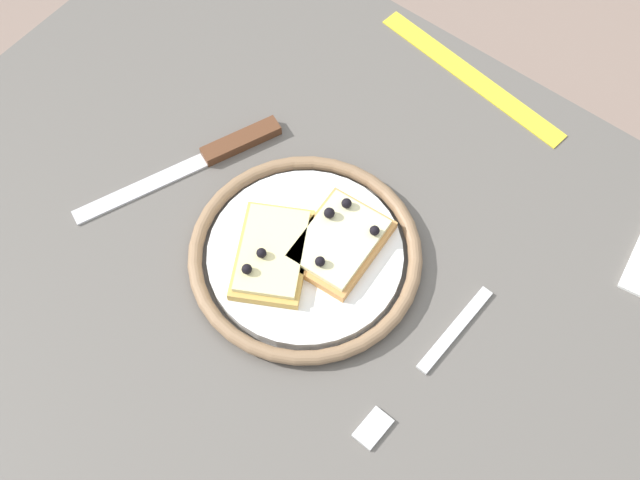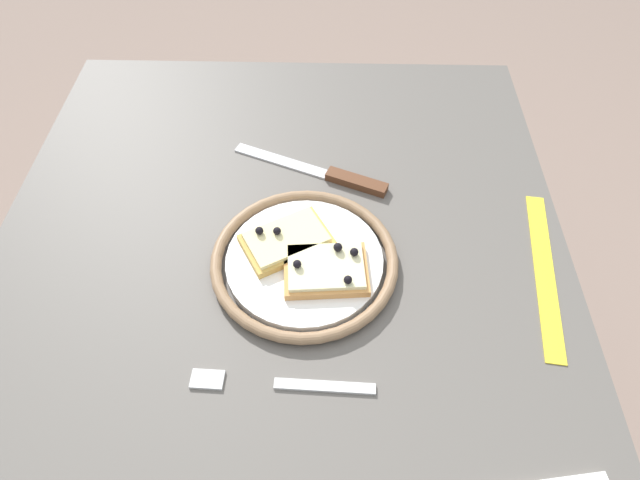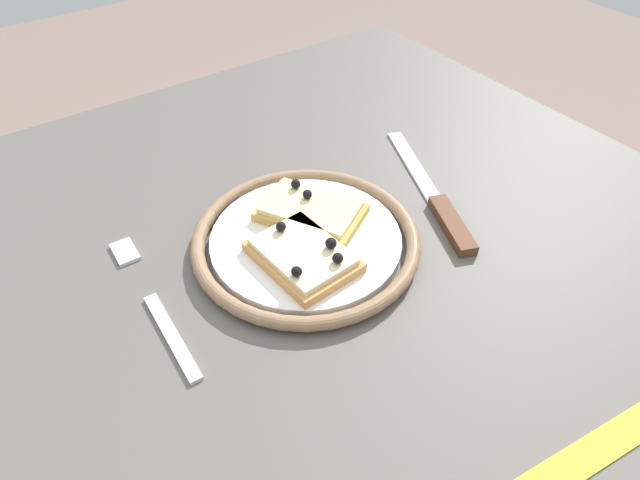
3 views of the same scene
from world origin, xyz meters
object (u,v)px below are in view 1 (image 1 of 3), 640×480
at_px(fork, 425,365).
at_px(measuring_tape, 471,77).
at_px(dining_table, 296,334).
at_px(pizza_slice_near, 272,253).
at_px(plate, 305,255).
at_px(knife, 214,154).
at_px(pizza_slice_far, 339,241).

relative_size(fork, measuring_tape, 0.78).
xyz_separation_m(dining_table, pizza_slice_near, (0.04, -0.01, 0.14)).
distance_m(plate, pizza_slice_near, 0.04).
relative_size(pizza_slice_near, knife, 0.56).
xyz_separation_m(plate, fork, (-0.16, 0.02, -0.01)).
height_order(knife, measuring_tape, knife).
distance_m(pizza_slice_far, measuring_tape, 0.28).
distance_m(plate, knife, 0.16).
relative_size(pizza_slice_near, pizza_slice_far, 1.19).
height_order(pizza_slice_near, pizza_slice_far, same).
height_order(plate, pizza_slice_far, pizza_slice_far).
xyz_separation_m(knife, fork, (-0.32, 0.06, -0.00)).
bearing_deg(knife, pizza_slice_near, 155.09).
xyz_separation_m(plate, pizza_slice_near, (0.02, 0.02, 0.01)).
distance_m(dining_table, measuring_tape, 0.36).
bearing_deg(measuring_tape, fork, 123.60).
height_order(plate, knife, plate).
xyz_separation_m(plate, pizza_slice_far, (-0.02, -0.03, 0.01)).
bearing_deg(dining_table, plate, -70.11).
bearing_deg(measuring_tape, pizza_slice_near, 92.82).
relative_size(pizza_slice_far, measuring_tape, 0.42).
bearing_deg(pizza_slice_near, dining_table, 162.86).
distance_m(fork, measuring_tape, 0.36).
distance_m(pizza_slice_near, knife, 0.15).
xyz_separation_m(plate, measuring_tape, (-0.00, -0.30, -0.01)).
bearing_deg(plate, dining_table, 109.89).
relative_size(plate, measuring_tape, 0.92).
bearing_deg(measuring_tape, dining_table, 99.00).
distance_m(pizza_slice_near, measuring_tape, 0.33).
bearing_deg(knife, measuring_tape, -121.12).
bearing_deg(dining_table, pizza_slice_near, -17.14).
xyz_separation_m(pizza_slice_far, fork, (-0.14, 0.05, -0.02)).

